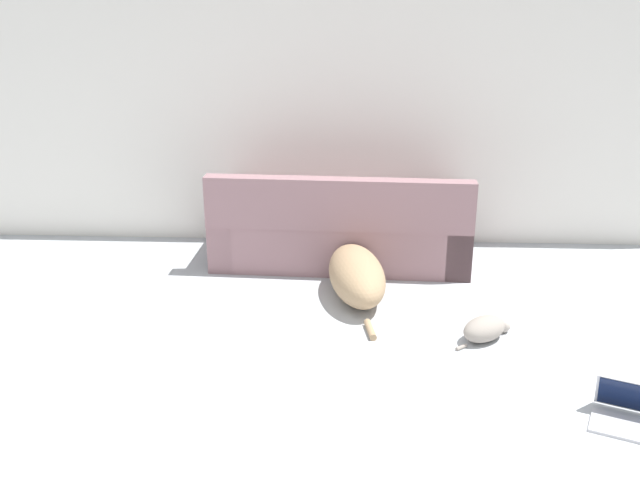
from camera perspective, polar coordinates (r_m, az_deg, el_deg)
The scene contains 5 objects.
wall_back at distance 6.14m, azimuth -0.04°, elevation 12.31°, with size 7.34×0.06×2.76m.
couch at distance 5.86m, azimuth 1.66°, elevation 0.61°, with size 2.11×0.91×0.79m.
dog at distance 5.30m, azimuth 2.81°, elevation -2.55°, with size 0.54×1.39×0.35m.
cat at distance 4.78m, azimuth 13.10°, elevation -6.92°, with size 0.42×0.37×0.16m.
laptop_open at distance 4.19m, azimuth 23.48°, elevation -12.28°, with size 0.45×0.42×0.23m.
Camera 1 is at (0.29, -2.47, 2.19)m, focal length 40.00 mm.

